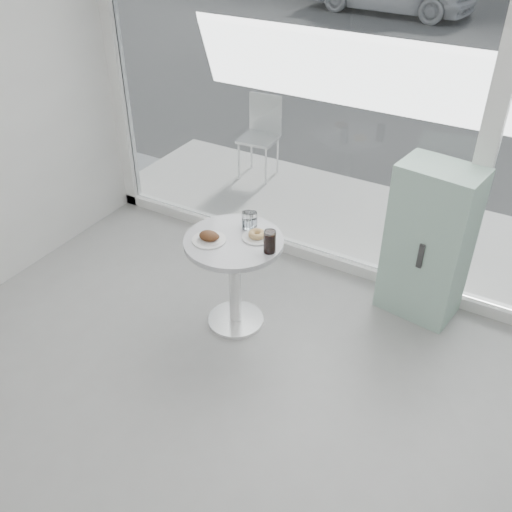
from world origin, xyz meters
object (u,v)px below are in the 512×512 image
Objects in this scene: cola_glass at (270,242)px; plate_donut at (257,236)px; plate_fritter at (209,237)px; water_tumbler_a at (247,221)px; mint_cabinet at (429,243)px; patio_chair at (262,131)px; main_table at (234,264)px; water_tumbler_b at (253,220)px.

plate_donut is at bearing 146.42° from cola_glass.
water_tumbler_a reaches higher than plate_fritter.
mint_cabinet is 1.38m from water_tumbler_a.
plate_donut is at bearing -66.18° from patio_chair.
cola_glass is (0.44, 0.09, 0.05)m from plate_fritter.
patio_chair is at bearing 114.99° from main_table.
plate_fritter is 0.32m from water_tumbler_a.
plate_fritter is at bearing -143.88° from plate_donut.
patio_chair is 2.35m from water_tumbler_b.
mint_cabinet reaches higher than patio_chair.
cola_glass is at bearing -64.24° from patio_chair.
water_tumbler_a is at bearing 88.14° from main_table.
plate_fritter is 0.37m from water_tumbler_b.
patio_chair reaches higher than water_tumbler_b.
mint_cabinet reaches higher than plate_donut.
plate_donut is at bearing -134.83° from mint_cabinet.
main_table is 0.61× the size of mint_cabinet.
main_table is at bearing -69.96° from patio_chair.
plate_fritter is 2.15× the size of water_tumbler_b.
cola_glass is at bearing -33.58° from plate_donut.
mint_cabinet is 1.41× the size of patio_chair.
water_tumbler_a is 0.80× the size of cola_glass.
water_tumbler_a reaches higher than water_tumbler_b.
water_tumbler_b is at bearing 68.42° from water_tumbler_a.
patio_chair is 2.51m from plate_donut.
mint_cabinet is 1.31m from plate_donut.
plate_donut is 1.65× the size of water_tumbler_a.
water_tumbler_b is at bearing 84.17° from main_table.
plate_fritter is at bearing -117.20° from water_tumbler_a.
plate_donut is at bearing 36.90° from main_table.
cola_glass is (0.27, -0.23, 0.03)m from water_tumbler_b.
main_table is at bearing -95.83° from water_tumbler_b.
patio_chair is 3.66× the size of plate_fritter.
water_tumbler_a is at bearing -67.94° from patio_chair.
cola_glass reaches higher than water_tumbler_a.
main_table is 3.54× the size of plate_donut.
mint_cabinet reaches higher than plate_fritter.
main_table is 0.29m from plate_donut.
water_tumbler_a is 0.05m from water_tumbler_b.
water_tumbler_a is (-1.17, -0.70, 0.20)m from mint_cabinet.
patio_chair is at bearing 117.01° from water_tumbler_a.
water_tumbler_a is (1.07, -2.10, 0.27)m from patio_chair.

